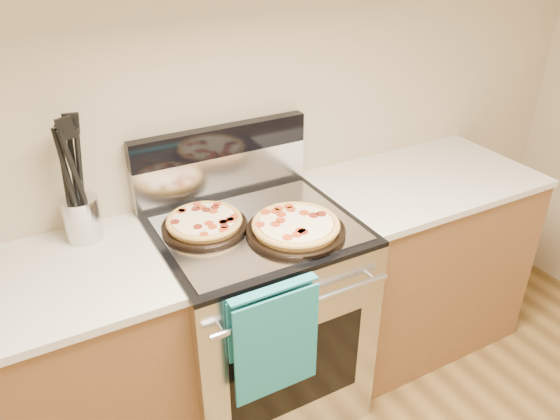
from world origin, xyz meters
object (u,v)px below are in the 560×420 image
pepperoni_pizza_front (296,227)px  utensil_crock (82,219)px  pepperoni_pizza_back (204,223)px  range_body (258,320)px

pepperoni_pizza_front → utensil_crock: 0.79m
utensil_crock → pepperoni_pizza_back: bearing=-22.6°
range_body → pepperoni_pizza_back: size_ratio=2.80×
range_body → pepperoni_pizza_front: size_ratio=2.45×
utensil_crock → range_body: bearing=-22.2°
range_body → pepperoni_pizza_front: (0.11, -0.13, 0.50)m
range_body → utensil_crock: (-0.59, 0.24, 0.54)m
pepperoni_pizza_back → utensil_crock: utensil_crock is taller
utensil_crock → pepperoni_pizza_front: bearing=-28.0°
pepperoni_pizza_front → utensil_crock: (-0.69, 0.37, 0.04)m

